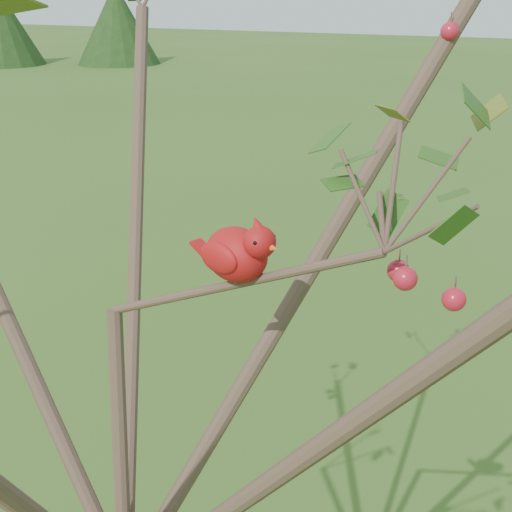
# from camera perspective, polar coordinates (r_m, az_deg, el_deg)

# --- Properties ---
(crabapple_tree) EXTENTS (2.35, 2.05, 2.95)m
(crabapple_tree) POSITION_cam_1_polar(r_m,az_deg,el_deg) (1.38, -12.33, -0.37)
(crabapple_tree) COLOR #473226
(crabapple_tree) RESTS_ON ground
(cardinal) EXTENTS (0.22, 0.13, 0.15)m
(cardinal) POSITION_cam_1_polar(r_m,az_deg,el_deg) (1.32, -1.36, 0.27)
(cardinal) COLOR #A4130E
(cardinal) RESTS_ON ground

